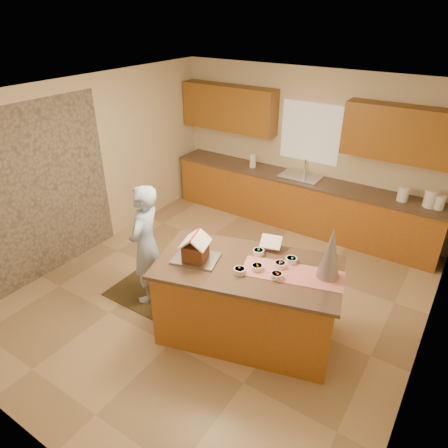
{
  "coord_description": "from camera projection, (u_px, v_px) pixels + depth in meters",
  "views": [
    {
      "loc": [
        2.51,
        -3.77,
        3.59
      ],
      "look_at": [
        -0.1,
        0.2,
        1.0
      ],
      "focal_mm": 32.63,
      "sensor_mm": 36.0,
      "label": 1
    }
  ],
  "objects": [
    {
      "name": "floor",
      "position": [
        222.0,
        294.0,
        5.7
      ],
      "size": [
        5.5,
        5.5,
        0.0
      ],
      "primitive_type": "plane",
      "color": "tan",
      "rests_on": "ground"
    },
    {
      "name": "ceiling",
      "position": [
        222.0,
        96.0,
        4.4
      ],
      "size": [
        5.5,
        5.5,
        0.0
      ],
      "primitive_type": "plane",
      "color": "silver",
      "rests_on": "floor"
    },
    {
      "name": "wall_back",
      "position": [
        309.0,
        149.0,
        7.07
      ],
      "size": [
        5.5,
        5.5,
        0.0
      ],
      "primitive_type": "plane",
      "color": "beige",
      "rests_on": "floor"
    },
    {
      "name": "wall_front",
      "position": [
        18.0,
        344.0,
        3.03
      ],
      "size": [
        5.5,
        5.5,
        0.0
      ],
      "primitive_type": "plane",
      "color": "beige",
      "rests_on": "floor"
    },
    {
      "name": "wall_left",
      "position": [
        87.0,
        168.0,
        6.26
      ],
      "size": [
        5.5,
        5.5,
        0.0
      ],
      "primitive_type": "plane",
      "color": "beige",
      "rests_on": "floor"
    },
    {
      "name": "wall_right",
      "position": [
        442.0,
        272.0,
        3.85
      ],
      "size": [
        5.5,
        5.5,
        0.0
      ],
      "primitive_type": "plane",
      "color": "beige",
      "rests_on": "floor"
    },
    {
      "name": "stone_accent",
      "position": [
        43.0,
        192.0,
        5.71
      ],
      "size": [
        0.0,
        2.5,
        2.5
      ],
      "primitive_type": "plane",
      "rotation": [
        1.57,
        0.0,
        1.57
      ],
      "color": "gray",
      "rests_on": "wall_left"
    },
    {
      "name": "window_curtain",
      "position": [
        310.0,
        133.0,
        6.9
      ],
      "size": [
        1.05,
        0.03,
        1.0
      ],
      "primitive_type": "cube",
      "color": "white",
      "rests_on": "wall_back"
    },
    {
      "name": "back_counter_base",
      "position": [
        298.0,
        203.0,
        7.28
      ],
      "size": [
        4.8,
        0.6,
        0.88
      ],
      "primitive_type": "cube",
      "color": "#A06321",
      "rests_on": "floor"
    },
    {
      "name": "back_counter_top",
      "position": [
        300.0,
        179.0,
        7.06
      ],
      "size": [
        4.85,
        0.63,
        0.04
      ],
      "primitive_type": "cube",
      "color": "brown",
      "rests_on": "back_counter_base"
    },
    {
      "name": "upper_cabinet_left",
      "position": [
        229.0,
        108.0,
        7.42
      ],
      "size": [
        1.85,
        0.35,
        0.8
      ],
      "primitive_type": "cube",
      "color": "#945E1F",
      "rests_on": "wall_back"
    },
    {
      "name": "upper_cabinet_right",
      "position": [
        408.0,
        135.0,
        5.92
      ],
      "size": [
        1.85,
        0.35,
        0.8
      ],
      "primitive_type": "cube",
      "color": "#945E1F",
      "rests_on": "wall_back"
    },
    {
      "name": "sink",
      "position": [
        300.0,
        179.0,
        7.07
      ],
      "size": [
        0.7,
        0.45,
        0.12
      ],
      "primitive_type": "cube",
      "color": "silver",
      "rests_on": "back_counter_top"
    },
    {
      "name": "faucet",
      "position": [
        305.0,
        167.0,
        7.12
      ],
      "size": [
        0.03,
        0.03,
        0.28
      ],
      "primitive_type": "cylinder",
      "color": "silver",
      "rests_on": "back_counter_top"
    },
    {
      "name": "island_base",
      "position": [
        247.0,
        303.0,
        4.79
      ],
      "size": [
        2.17,
        1.49,
        0.97
      ],
      "primitive_type": "cube",
      "rotation": [
        0.0,
        0.0,
        0.28
      ],
      "color": "#A06321",
      "rests_on": "floor"
    },
    {
      "name": "island_top",
      "position": [
        248.0,
        267.0,
        4.55
      ],
      "size": [
        2.28,
        1.6,
        0.04
      ],
      "primitive_type": "cube",
      "rotation": [
        0.0,
        0.0,
        0.28
      ],
      "color": "brown",
      "rests_on": "island_base"
    },
    {
      "name": "table_runner",
      "position": [
        293.0,
        273.0,
        4.4
      ],
      "size": [
        1.17,
        0.68,
        0.01
      ],
      "primitive_type": "cube",
      "rotation": [
        0.0,
        0.0,
        0.28
      ],
      "color": "red",
      "rests_on": "island_top"
    },
    {
      "name": "baking_tray",
      "position": [
        196.0,
        258.0,
        4.64
      ],
      "size": [
        0.59,
        0.5,
        0.03
      ],
      "primitive_type": "cube",
      "rotation": [
        0.0,
        0.0,
        0.28
      ],
      "color": "silver",
      "rests_on": "island_top"
    },
    {
      "name": "cookbook",
      "position": [
        271.0,
        242.0,
        4.79
      ],
      "size": [
        0.28,
        0.25,
        0.1
      ],
      "primitive_type": "cube",
      "rotation": [
        -1.13,
        0.0,
        0.28
      ],
      "color": "white",
      "rests_on": "island_top"
    },
    {
      "name": "tinsel_tree",
      "position": [
        331.0,
        253.0,
        4.21
      ],
      "size": [
        0.3,
        0.3,
        0.6
      ],
      "primitive_type": "cone",
      "rotation": [
        0.0,
        0.0,
        0.28
      ],
      "color": "#A9AAB5",
      "rests_on": "island_top"
    },
    {
      "name": "rug",
      "position": [
        149.0,
        295.0,
        5.68
      ],
      "size": [
        1.12,
        0.73,
        0.01
      ],
      "primitive_type": "cube",
      "color": "black",
      "rests_on": "floor"
    },
    {
      "name": "boy",
      "position": [
        146.0,
        245.0,
        5.26
      ],
      "size": [
        0.55,
        0.69,
        1.65
      ],
      "primitive_type": "imported",
      "rotation": [
        0.0,
        0.0,
        -1.28
      ],
      "color": "#9DB6E0",
      "rests_on": "rug"
    },
    {
      "name": "canister_a",
      "position": [
        403.0,
        194.0,
        6.19
      ],
      "size": [
        0.16,
        0.16,
        0.23
      ],
      "primitive_type": "cylinder",
      "color": "white",
      "rests_on": "back_counter_top"
    },
    {
      "name": "canister_b",
      "position": [
        431.0,
        198.0,
        5.99
      ],
      "size": [
        0.18,
        0.18,
        0.27
      ],
      "primitive_type": "cylinder",
      "color": "white",
      "rests_on": "back_counter_top"
    },
    {
      "name": "canister_c",
      "position": [
        440.0,
        202.0,
        5.94
      ],
      "size": [
        0.14,
        0.14,
        0.21
      ],
      "primitive_type": "cylinder",
      "color": "white",
      "rests_on": "back_counter_top"
    },
    {
      "name": "paper_towel",
      "position": [
        253.0,
        161.0,
        7.45
      ],
      "size": [
        0.11,
        0.11,
        0.25
      ],
      "primitive_type": "cylinder",
      "color": "white",
      "rests_on": "back_counter_top"
    },
    {
      "name": "gingerbread_house",
      "position": [
        195.0,
        249.0,
        4.58
      ],
      "size": [
        0.37,
        0.38,
        0.31
      ],
      "color": "brown",
      "rests_on": "baking_tray"
    },
    {
      "name": "candy_bowls",
      "position": [
        267.0,
        265.0,
        4.5
      ],
      "size": [
        0.52,
        0.63,
        0.06
      ],
      "color": "#F976CC",
      "rests_on": "island_top"
    }
  ]
}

